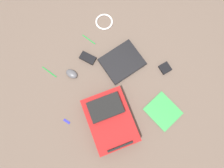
{
  "coord_description": "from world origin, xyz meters",
  "views": [
    {
      "loc": [
        -0.26,
        -0.24,
        1.77
      ],
      "look_at": [
        0.01,
        0.03,
        0.02
      ],
      "focal_mm": 35.56,
      "sensor_mm": 36.0,
      "label": 1
    }
  ],
  "objects": [
    {
      "name": "ground_plane",
      "position": [
        0.0,
        0.0,
        0.0
      ],
      "size": [
        3.35,
        3.35,
        0.0
      ],
      "primitive_type": "plane",
      "color": "brown"
    },
    {
      "name": "laptop",
      "position": [
        0.21,
        0.1,
        0.02
      ],
      "size": [
        0.37,
        0.32,
        0.03
      ],
      "color": "black",
      "rests_on": "ground_plane"
    },
    {
      "name": "backpack",
      "position": [
        -0.21,
        -0.16,
        0.07
      ],
      "size": [
        0.47,
        0.53,
        0.17
      ],
      "color": "maroon",
      "rests_on": "ground_plane"
    },
    {
      "name": "usb_stick",
      "position": [
        -0.45,
        0.08,
        0.0
      ],
      "size": [
        0.03,
        0.06,
        0.01
      ],
      "primitive_type": "cube",
      "rotation": [
        0.0,
        0.0,
        0.2
      ],
      "color": "#191999",
      "rests_on": "ground_plane"
    },
    {
      "name": "power_brick",
      "position": [
        0.03,
        0.33,
        0.02
      ],
      "size": [
        0.1,
        0.14,
        0.03
      ],
      "primitive_type": "cube",
      "rotation": [
        0.0,
        0.0,
        0.28
      ],
      "color": "black",
      "rests_on": "ground_plane"
    },
    {
      "name": "pen_blue",
      "position": [
        0.16,
        0.45,
        0.0
      ],
      "size": [
        0.03,
        0.14,
        0.01
      ],
      "primitive_type": "cylinder",
      "rotation": [
        1.57,
        0.0,
        0.12
      ],
      "color": "#198C33",
      "rests_on": "ground_plane"
    },
    {
      "name": "book_comic",
      "position": [
        0.14,
        -0.41,
        0.01
      ],
      "size": [
        0.23,
        0.25,
        0.01
      ],
      "color": "silver",
      "rests_on": "ground_plane"
    },
    {
      "name": "pen_black",
      "position": [
        -0.27,
        0.48,
        0.0
      ],
      "size": [
        0.03,
        0.15,
        0.01
      ],
      "primitive_type": "cylinder",
      "rotation": [
        1.57,
        0.0,
        0.15
      ],
      "color": "#198C33",
      "rests_on": "ground_plane"
    },
    {
      "name": "earbud_pouch",
      "position": [
        0.42,
        -0.19,
        0.01
      ],
      "size": [
        0.1,
        0.1,
        0.02
      ],
      "primitive_type": "cube",
      "rotation": [
        0.0,
        0.0,
        -0.27
      ],
      "color": "black",
      "rests_on": "ground_plane"
    },
    {
      "name": "computer_mouse",
      "position": [
        -0.16,
        0.33,
        0.02
      ],
      "size": [
        0.08,
        0.11,
        0.04
      ],
      "primitive_type": "ellipsoid",
      "rotation": [
        0.0,
        0.0,
        0.2
      ],
      "color": "#4C4C51",
      "rests_on": "ground_plane"
    },
    {
      "name": "cable_coil",
      "position": [
        0.36,
        0.47,
        0.01
      ],
      "size": [
        0.15,
        0.15,
        0.01
      ],
      "primitive_type": "torus",
      "color": "silver",
      "rests_on": "ground_plane"
    }
  ]
}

